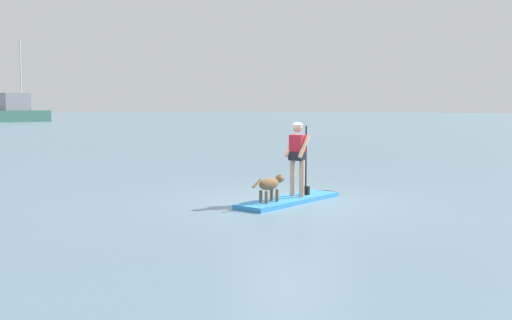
# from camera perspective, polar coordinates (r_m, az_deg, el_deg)

# --- Properties ---
(ground_plane) EXTENTS (400.00, 400.00, 0.00)m
(ground_plane) POSITION_cam_1_polar(r_m,az_deg,el_deg) (13.20, 3.23, -4.16)
(ground_plane) COLOR slate
(paddleboard) EXTENTS (3.28, 0.91, 0.10)m
(paddleboard) POSITION_cam_1_polar(r_m,az_deg,el_deg) (13.37, 3.80, -3.82)
(paddleboard) COLOR #338CD8
(paddleboard) RESTS_ON ground_plane
(person_paddler) EXTENTS (0.61, 0.49, 1.70)m
(person_paddler) POSITION_cam_1_polar(r_m,az_deg,el_deg) (13.34, 4.10, 0.64)
(person_paddler) COLOR tan
(person_paddler) RESTS_ON paddleboard
(dog) EXTENTS (1.09, 0.25, 0.56)m
(dog) POSITION_cam_1_polar(r_m,az_deg,el_deg) (12.60, 1.42, -2.41)
(dog) COLOR brown
(dog) RESTS_ON paddleboard
(moored_boat_center) EXTENTS (8.24, 3.76, 11.73)m
(moored_boat_center) POSITION_cam_1_polar(r_m,az_deg,el_deg) (91.73, -22.27, 4.46)
(moored_boat_center) COLOR #3F7266
(moored_boat_center) RESTS_ON ground_plane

